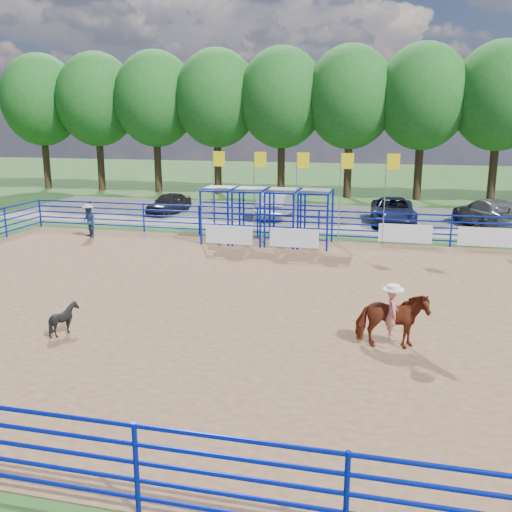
% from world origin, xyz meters
% --- Properties ---
extents(ground, '(120.00, 120.00, 0.00)m').
position_xyz_m(ground, '(0.00, 0.00, 0.00)').
color(ground, '#315722').
rests_on(ground, ground).
extents(arena_dirt, '(30.00, 20.00, 0.02)m').
position_xyz_m(arena_dirt, '(0.00, 0.00, 0.01)').
color(arena_dirt, '#876143').
rests_on(arena_dirt, ground).
extents(gravel_strip, '(40.00, 10.00, 0.01)m').
position_xyz_m(gravel_strip, '(0.00, 17.00, 0.01)').
color(gravel_strip, gray).
rests_on(gravel_strip, ground).
extents(horse_and_rider, '(1.84, 1.01, 2.30)m').
position_xyz_m(horse_and_rider, '(3.51, -2.72, 0.85)').
color(horse_and_rider, maroon).
rests_on(horse_and_rider, arena_dirt).
extents(calf, '(1.01, 0.97, 0.86)m').
position_xyz_m(calf, '(-5.03, -3.80, 0.45)').
color(calf, black).
rests_on(calf, arena_dirt).
extents(spectator_cowboy, '(0.94, 0.92, 1.59)m').
position_xyz_m(spectator_cowboy, '(-11.02, 8.09, 0.82)').
color(spectator_cowboy, navy).
rests_on(spectator_cowboy, arena_dirt).
extents(car_a, '(1.97, 3.88, 1.27)m').
position_xyz_m(car_a, '(-10.01, 15.90, 0.64)').
color(car_a, black).
rests_on(car_a, gravel_strip).
extents(car_b, '(1.59, 4.55, 1.50)m').
position_xyz_m(car_b, '(-3.34, 16.08, 0.76)').
color(car_b, gray).
rests_on(car_b, gravel_strip).
extents(car_c, '(2.62, 5.23, 1.42)m').
position_xyz_m(car_c, '(3.40, 15.49, 0.72)').
color(car_c, '#141732').
rests_on(car_c, gravel_strip).
extents(car_d, '(3.78, 5.83, 1.57)m').
position_xyz_m(car_d, '(8.38, 15.46, 0.80)').
color(car_d, '#505052').
rests_on(car_d, gravel_strip).
extents(perimeter_fence, '(30.10, 20.10, 1.50)m').
position_xyz_m(perimeter_fence, '(0.00, 0.00, 0.75)').
color(perimeter_fence, '#0819B2').
rests_on(perimeter_fence, ground).
extents(chute_assembly, '(19.32, 2.41, 4.20)m').
position_xyz_m(chute_assembly, '(-1.90, 8.84, 1.26)').
color(chute_assembly, '#0819B2').
rests_on(chute_assembly, ground).
extents(treeline, '(56.40, 6.40, 11.24)m').
position_xyz_m(treeline, '(0.00, 26.00, 7.53)').
color(treeline, '#3F2B19').
rests_on(treeline, ground).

